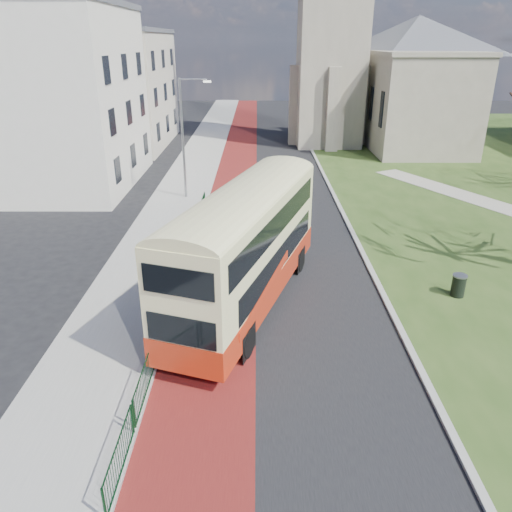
{
  "coord_description": "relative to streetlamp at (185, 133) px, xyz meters",
  "views": [
    {
      "loc": [
        0.54,
        -16.18,
        10.36
      ],
      "look_at": [
        0.5,
        3.07,
        2.0
      ],
      "focal_mm": 35.0,
      "sensor_mm": 36.0,
      "label": 1
    }
  ],
  "objects": [
    {
      "name": "streetlamp",
      "position": [
        0.0,
        0.0,
        0.0
      ],
      "size": [
        2.13,
        0.18,
        8.0
      ],
      "color": "gray",
      "rests_on": "pavement_west"
    },
    {
      "name": "road_carriageway",
      "position": [
        5.85,
        2.0,
        -4.59
      ],
      "size": [
        9.0,
        120.0,
        0.01
      ],
      "primitive_type": "cube",
      "color": "black",
      "rests_on": "ground"
    },
    {
      "name": "street_block_far",
      "position": [
        -9.65,
        20.0,
        1.17
      ],
      "size": [
        10.3,
        16.3,
        11.5
      ],
      "color": "beige",
      "rests_on": "ground"
    },
    {
      "name": "litter_bin",
      "position": [
        13.68,
        -14.77,
        -4.05
      ],
      "size": [
        0.69,
        0.69,
        1.0
      ],
      "rotation": [
        0.0,
        0.0,
        -0.11
      ],
      "color": "black",
      "rests_on": "grass_green"
    },
    {
      "name": "kerb_east",
      "position": [
        10.45,
        4.0,
        -4.53
      ],
      "size": [
        0.25,
        80.0,
        0.13
      ],
      "primitive_type": "cube",
      "color": "#999993",
      "rests_on": "ground"
    },
    {
      "name": "ground",
      "position": [
        4.35,
        -18.0,
        -4.59
      ],
      "size": [
        160.0,
        160.0,
        0.0
      ],
      "primitive_type": "plane",
      "color": "black",
      "rests_on": "ground"
    },
    {
      "name": "kerb_west",
      "position": [
        1.35,
        2.0,
        -4.53
      ],
      "size": [
        0.25,
        120.0,
        0.13
      ],
      "primitive_type": "cube",
      "color": "#999993",
      "rests_on": "ground"
    },
    {
      "name": "bus_lane",
      "position": [
        3.15,
        2.0,
        -4.59
      ],
      "size": [
        3.4,
        120.0,
        0.01
      ],
      "primitive_type": "cube",
      "color": "#591414",
      "rests_on": "ground"
    },
    {
      "name": "pedestrian_railing",
      "position": [
        1.4,
        -14.0,
        -4.04
      ],
      "size": [
        0.07,
        24.0,
        1.12
      ],
      "color": "#0B3317",
      "rests_on": "ground"
    },
    {
      "name": "bus",
      "position": [
        4.46,
        -15.49,
        -1.77
      ],
      "size": [
        6.38,
        12.1,
        4.95
      ],
      "rotation": [
        0.0,
        0.0,
        -0.33
      ],
      "color": "#B62910",
      "rests_on": "ground"
    },
    {
      "name": "pavement_west",
      "position": [
        -0.65,
        2.0,
        -4.53
      ],
      "size": [
        4.0,
        120.0,
        0.12
      ],
      "primitive_type": "cube",
      "color": "gray",
      "rests_on": "ground"
    },
    {
      "name": "gothic_church",
      "position": [
        16.91,
        20.0,
        8.54
      ],
      "size": [
        16.38,
        18.0,
        40.0
      ],
      "color": "gray",
      "rests_on": "ground"
    },
    {
      "name": "street_block_near",
      "position": [
        -9.65,
        4.0,
        1.92
      ],
      "size": [
        10.3,
        14.3,
        13.0
      ],
      "color": "silver",
      "rests_on": "ground"
    }
  ]
}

